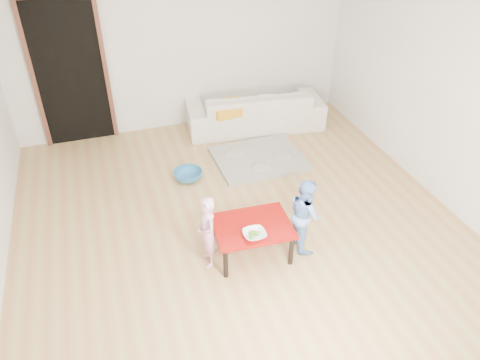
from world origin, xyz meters
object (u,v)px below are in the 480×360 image
sofa (255,109)px  child_blue (305,214)px  basin (188,175)px  child_pink (207,232)px  bowl (254,234)px  red_table (252,239)px

sofa → child_blue: 2.78m
sofa → basin: (-1.32, -1.12, -0.24)m
child_blue → basin: 1.90m
child_pink → bowl: bearing=59.4°
red_table → child_blue: 0.62m
basin → bowl: bearing=-80.7°
sofa → child_pink: child_pink is taller
bowl → basin: bowl is taller
sofa → red_table: 2.89m
child_pink → child_blue: 1.05m
sofa → basin: 1.75m
sofa → basin: bearing=46.5°
child_pink → child_blue: (1.05, -0.05, 0.01)m
bowl → child_blue: size_ratio=0.27×
child_pink → child_blue: bearing=81.1°
bowl → child_pink: size_ratio=0.28×
bowl → child_blue: child_blue is taller
red_table → child_pink: size_ratio=0.98×
sofa → child_pink: size_ratio=2.56×
red_table → basin: size_ratio=2.08×
sofa → bowl: size_ratio=9.13×
red_table → sofa: bearing=69.8°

